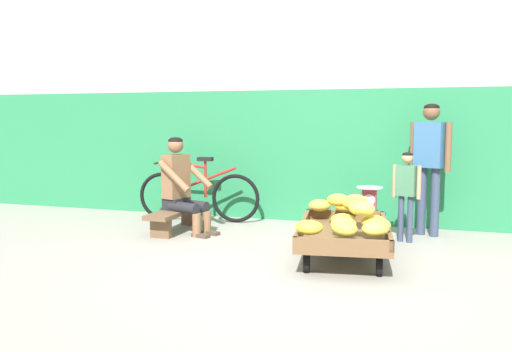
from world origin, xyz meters
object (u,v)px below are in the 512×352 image
Objects in this scene: customer_adult at (430,154)px; customer_child at (406,187)px; low_bench at (177,215)px; weighing_scale at (369,199)px; plastic_crate at (369,225)px; vendor_seated at (182,185)px; bicycle_near_left at (198,195)px; banana_cart at (344,235)px.

customer_child is at bearing -119.70° from customer_adult.
weighing_scale is (2.26, 0.31, 0.25)m from low_bench.
plastic_crate is at bearing 90.00° from weighing_scale.
customer_adult is 1.54× the size of customer_child.
vendor_seated is 1.15× the size of customer_child.
low_bench is at bearing -172.29° from weighing_scale.
banana_cart is at bearing -32.58° from bicycle_near_left.
weighing_scale reaches higher than plastic_crate.
vendor_seated is 0.74m from bicycle_near_left.
vendor_seated is at bearing -171.27° from plastic_crate.
banana_cart is at bearing -17.94° from low_bench.
vendor_seated reaches higher than banana_cart.
customer_adult reaches higher than bicycle_near_left.
banana_cart is 1.72m from customer_adult.
customer_child reaches higher than plastic_crate.
bicycle_near_left is (-2.27, 0.37, 0.20)m from plastic_crate.
bicycle_near_left is at bearing 91.15° from low_bench.
vendor_seated is at bearing -173.90° from customer_child.
low_bench is 2.29m from weighing_scale.
banana_cart is 1.35× the size of vendor_seated.
customer_child is at bearing 5.34° from low_bench.
plastic_crate is 1.09m from customer_adult.
low_bench is at bearing -88.85° from bicycle_near_left.
customer_child is at bearing -9.06° from bicycle_near_left.
plastic_crate is 0.30m from weighing_scale.
vendor_seated is 2.20m from weighing_scale.
banana_cart is at bearing -17.95° from vendor_seated.
plastic_crate is at bearing 81.72° from banana_cart.
low_bench is at bearing -172.26° from plastic_crate.
customer_adult is at bearing 13.85° from vendor_seated.
bicycle_near_left is 2.97m from customer_adult.
low_bench is 0.38m from vendor_seated.
banana_cart is 0.93× the size of bicycle_near_left.
bicycle_near_left is at bearing 170.94° from customer_child.
customer_adult is at bearing 12.96° from low_bench.
weighing_scale is 2.30m from bicycle_near_left.
banana_cart is 2.22m from low_bench.
customer_child is (0.55, 0.93, 0.38)m from banana_cart.
banana_cart is 2.16m from vendor_seated.
customer_adult is (2.91, -0.01, 0.60)m from bicycle_near_left.
bicycle_near_left reaches higher than plastic_crate.
bicycle_near_left is 1.66× the size of customer_child.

